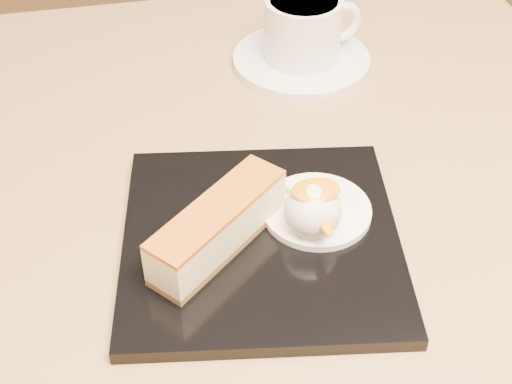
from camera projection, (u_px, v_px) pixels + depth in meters
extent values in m
cube|color=brown|center=(241.00, 222.00, 0.63)|extent=(0.80, 0.80, 0.04)
cube|color=black|center=(261.00, 240.00, 0.57)|extent=(0.25, 0.25, 0.01)
cube|color=brown|center=(219.00, 243.00, 0.56)|extent=(0.12, 0.11, 0.01)
cube|color=beige|center=(218.00, 225.00, 0.55)|extent=(0.12, 0.11, 0.03)
cube|color=#945310|center=(217.00, 208.00, 0.53)|extent=(0.12, 0.11, 0.00)
cylinder|color=white|center=(317.00, 210.00, 0.59)|extent=(0.09, 0.09, 0.01)
sphere|color=white|center=(313.00, 210.00, 0.56)|extent=(0.05, 0.05, 0.05)
ellipsoid|color=orange|center=(316.00, 191.00, 0.55)|extent=(0.04, 0.03, 0.01)
ellipsoid|color=green|center=(276.00, 196.00, 0.59)|extent=(0.02, 0.01, 0.00)
ellipsoid|color=green|center=(285.00, 190.00, 0.60)|extent=(0.02, 0.01, 0.00)
ellipsoid|color=green|center=(266.00, 192.00, 0.60)|extent=(0.01, 0.02, 0.00)
cylinder|color=white|center=(301.00, 60.00, 0.78)|extent=(0.15, 0.15, 0.01)
cylinder|color=white|center=(303.00, 29.00, 0.76)|extent=(0.08, 0.08, 0.07)
cylinder|color=black|center=(304.00, 2.00, 0.74)|extent=(0.07, 0.07, 0.00)
torus|color=white|center=(341.00, 22.00, 0.77)|extent=(0.05, 0.02, 0.05)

